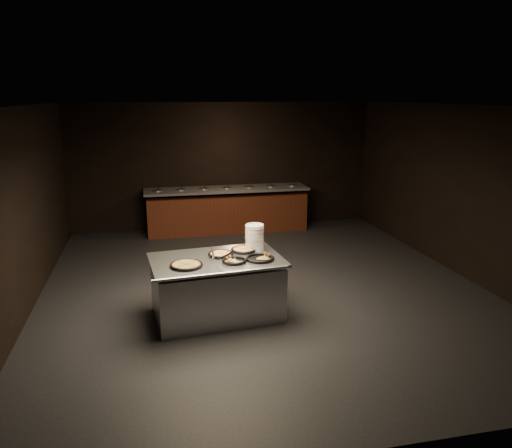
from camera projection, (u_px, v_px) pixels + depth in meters
The scene contains 11 objects.
room at pixel (263, 200), 7.82m from camera, with size 7.02×8.02×2.92m.
salad_bar at pixel (227, 212), 11.43m from camera, with size 3.70×0.83×1.18m.
serving_counter at pixel (217, 289), 7.00m from camera, with size 1.89×1.31×0.86m.
plate_stack at pixel (255, 237), 7.24m from camera, with size 0.27×0.27×0.37m, color white.
pan_veggie_whole at pixel (186, 265), 6.57m from camera, with size 0.44×0.44×0.04m.
pan_cheese_whole at pixel (221, 254), 7.02m from camera, with size 0.36×0.36×0.04m.
pan_cheese_slices_a at pixel (244, 250), 7.22m from camera, with size 0.37×0.37×0.04m.
pan_cheese_slices_b at pixel (234, 261), 6.74m from camera, with size 0.34×0.34×0.04m.
pan_veggie_slices at pixel (260, 258), 6.84m from camera, with size 0.39×0.39×0.04m.
server_left at pixel (213, 254), 6.84m from camera, with size 0.10×0.34×0.16m.
server_right at pixel (229, 258), 6.67m from camera, with size 0.34×0.17×0.17m.
Camera 1 is at (-1.76, -7.46, 3.05)m, focal length 35.00 mm.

